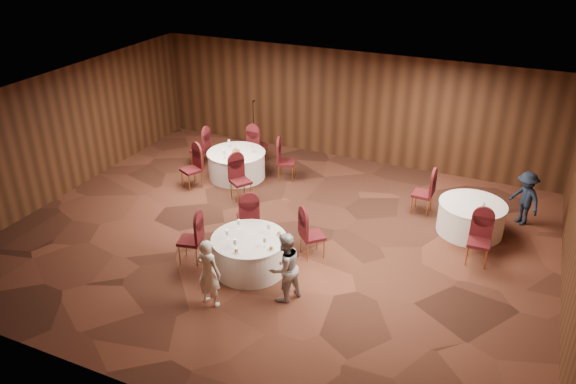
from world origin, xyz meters
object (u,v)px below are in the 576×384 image
at_px(table_main, 250,253).
at_px(man_c, 525,198).
at_px(table_left, 237,164).
at_px(woman_a, 209,273).
at_px(woman_b, 285,267).
at_px(table_right, 471,217).
at_px(mic_stand, 254,139).

height_order(table_main, man_c, man_c).
xyz_separation_m(table_left, man_c, (7.43, 0.51, 0.29)).
xyz_separation_m(woman_a, man_c, (5.18, 5.65, -0.04)).
bearing_deg(table_main, woman_a, -96.27).
height_order(woman_b, man_c, woman_b).
distance_m(woman_b, man_c, 6.32).
height_order(table_right, woman_a, woman_a).
bearing_deg(table_main, man_c, 40.56).
xyz_separation_m(woman_b, man_c, (3.96, 4.93, -0.05)).
height_order(table_left, woman_b, woman_b).
xyz_separation_m(table_left, mic_stand, (-0.29, 1.62, 0.13)).
height_order(table_left, woman_a, woman_a).
bearing_deg(table_main, table_left, 122.16).
height_order(mic_stand, man_c, mic_stand).
distance_m(table_left, man_c, 7.45).
height_order(table_main, mic_stand, mic_stand).
bearing_deg(man_c, mic_stand, -144.07).
height_order(table_left, man_c, man_c).
relative_size(table_main, woman_b, 1.09).
height_order(table_left, table_right, same).
bearing_deg(mic_stand, table_left, -79.99).
bearing_deg(table_left, woman_b, -51.87).
height_order(woman_a, woman_b, woman_b).
bearing_deg(table_left, table_right, -3.64).
height_order(mic_stand, woman_a, mic_stand).
xyz_separation_m(woman_a, woman_b, (1.22, 0.73, 0.01)).
xyz_separation_m(table_right, man_c, (1.06, 0.91, 0.29)).
bearing_deg(woman_b, man_c, 168.88).
bearing_deg(man_c, table_main, -95.34).
xyz_separation_m(table_main, woman_a, (-0.15, -1.34, 0.33)).
relative_size(table_main, man_c, 1.17).
relative_size(table_left, woman_b, 1.12).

